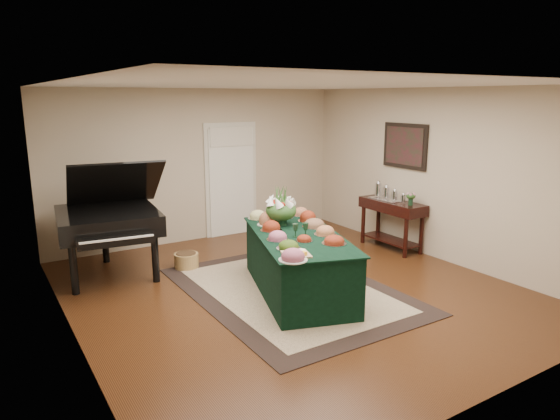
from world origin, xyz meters
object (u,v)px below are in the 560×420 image
grand_piano (109,219)px  mahogany_sideboard (392,212)px  buffet_table (298,264)px  floral_centerpiece (281,207)px

grand_piano → mahogany_sideboard: size_ratio=1.47×
grand_piano → mahogany_sideboard: bearing=-15.2°
buffet_table → mahogany_sideboard: 2.62m
grand_piano → mahogany_sideboard: grand_piano is taller
buffet_table → mahogany_sideboard: size_ratio=2.01×
floral_centerpiece → grand_piano: (-2.00, 1.46, -0.22)m
buffet_table → floral_centerpiece: size_ratio=5.45×
buffet_table → floral_centerpiece: (0.08, 0.55, 0.66)m
mahogany_sideboard → floral_centerpiece: bearing=-173.7°
floral_centerpiece → mahogany_sideboard: (2.40, 0.27, -0.42)m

